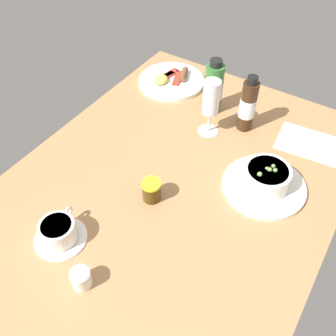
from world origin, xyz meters
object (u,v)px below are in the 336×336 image
at_px(jam_jar, 152,190).
at_px(sauce_bottle_brown, 248,106).
at_px(breakfast_plate, 171,80).
at_px(coffee_cup, 59,232).
at_px(cutlery_setting, 308,143).
at_px(porridge_bowl, 265,180).
at_px(wine_glass, 211,100).
at_px(creamer_jug, 81,278).
at_px(sauce_bottle_green, 213,88).

bearing_deg(jam_jar, sauce_bottle_brown, -11.77).
bearing_deg(breakfast_plate, coffee_cup, -169.54).
height_order(cutlery_setting, breakfast_plate, breakfast_plate).
height_order(sauce_bottle_brown, breakfast_plate, sauce_bottle_brown).
bearing_deg(breakfast_plate, jam_jar, -153.01).
xyz_separation_m(cutlery_setting, jam_jar, (-0.43, 0.28, 0.03)).
relative_size(sauce_bottle_brown, breakfast_plate, 0.79).
distance_m(porridge_bowl, cutlery_setting, 0.24).
relative_size(coffee_cup, jam_jar, 2.20).
bearing_deg(jam_jar, wine_glass, 0.71).
height_order(wine_glass, sauce_bottle_brown, sauce_bottle_brown).
bearing_deg(sauce_bottle_brown, creamer_jug, 173.85).
bearing_deg(creamer_jug, wine_glass, 1.27).
xyz_separation_m(creamer_jug, sauce_bottle_green, (0.70, 0.06, 0.06)).
bearing_deg(cutlery_setting, sauce_bottle_brown, 100.87).
relative_size(cutlery_setting, wine_glass, 1.09).
height_order(coffee_cup, wine_glass, wine_glass).
bearing_deg(creamer_jug, porridge_bowl, -25.31).
height_order(sauce_bottle_green, sauce_bottle_brown, same).
relative_size(cutlery_setting, coffee_cup, 1.50).
xyz_separation_m(jam_jar, sauce_bottle_brown, (0.40, -0.08, 0.05)).
distance_m(wine_glass, jam_jar, 0.33).
bearing_deg(breakfast_plate, sauce_bottle_brown, -104.24).
distance_m(cutlery_setting, sauce_bottle_brown, 0.22).
xyz_separation_m(porridge_bowl, jam_jar, (-0.19, 0.23, -0.00)).
distance_m(creamer_jug, breakfast_plate, 0.80).
bearing_deg(porridge_bowl, sauce_bottle_brown, 37.13).
height_order(creamer_jug, jam_jar, jam_jar).
distance_m(cutlery_setting, breakfast_plate, 0.52).
relative_size(porridge_bowl, sauce_bottle_green, 1.22).
relative_size(coffee_cup, sauce_bottle_brown, 0.72).
bearing_deg(coffee_cup, wine_glass, -11.50).
distance_m(porridge_bowl, sauce_bottle_brown, 0.26).
bearing_deg(wine_glass, cutlery_setting, -67.71).
distance_m(cutlery_setting, sauce_bottle_green, 0.34).
bearing_deg(cutlery_setting, creamer_jug, 159.37).
height_order(coffee_cup, breakfast_plate, coffee_cup).
distance_m(porridge_bowl, breakfast_plate, 0.56).
xyz_separation_m(porridge_bowl, cutlery_setting, (0.24, -0.04, -0.03)).
relative_size(porridge_bowl, creamer_jug, 4.13).
relative_size(wine_glass, jam_jar, 3.02).
height_order(creamer_jug, wine_glass, wine_glass).
bearing_deg(coffee_cup, cutlery_setting, -30.89).
distance_m(cutlery_setting, wine_glass, 0.33).
distance_m(creamer_jug, sauce_bottle_green, 0.71).
distance_m(creamer_jug, jam_jar, 0.28).
xyz_separation_m(cutlery_setting, creamer_jug, (-0.72, 0.27, 0.02)).
bearing_deg(sauce_bottle_green, creamer_jug, -175.38).
bearing_deg(creamer_jug, sauce_bottle_green, 4.62).
bearing_deg(breakfast_plate, creamer_jug, -161.62).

